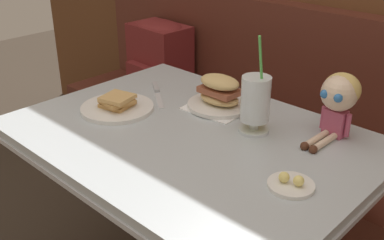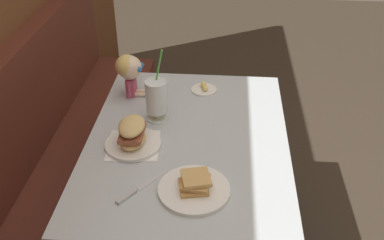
{
  "view_description": "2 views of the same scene",
  "coord_description": "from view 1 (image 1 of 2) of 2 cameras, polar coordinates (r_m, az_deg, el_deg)",
  "views": [
    {
      "loc": [
        0.89,
        -0.75,
        1.4
      ],
      "look_at": [
        0.01,
        0.17,
        0.79
      ],
      "focal_mm": 43.42,
      "sensor_mm": 36.0,
      "label": 1
    },
    {
      "loc": [
        -1.44,
        0.05,
        1.79
      ],
      "look_at": [
        -0.03,
        0.16,
        0.85
      ],
      "focal_mm": 41.64,
      "sensor_mm": 36.0,
      "label": 2
    }
  ],
  "objects": [
    {
      "name": "butter_knife",
      "position": [
        1.75,
        -4.35,
        3.63
      ],
      "size": [
        0.2,
        0.16,
        0.01
      ],
      "color": "silver",
      "rests_on": "diner_table"
    },
    {
      "name": "milkshake_glass",
      "position": [
        1.42,
        7.79,
        2.26
      ],
      "size": [
        0.1,
        0.1,
        0.31
      ],
      "color": "silver",
      "rests_on": "diner_table"
    },
    {
      "name": "sandwich_plate",
      "position": [
        1.6,
        3.39,
        3.1
      ],
      "size": [
        0.22,
        0.22,
        0.12
      ],
      "color": "white",
      "rests_on": "diner_table"
    },
    {
      "name": "butter_saucer",
      "position": [
        1.2,
        12.07,
        -7.66
      ],
      "size": [
        0.12,
        0.12,
        0.04
      ],
      "color": "white",
      "rests_on": "diner_table"
    },
    {
      "name": "seated_doll",
      "position": [
        1.44,
        17.61,
        2.79
      ],
      "size": [
        0.11,
        0.22,
        0.2
      ],
      "color": "#B74C6B",
      "rests_on": "diner_table"
    },
    {
      "name": "diner_table",
      "position": [
        1.54,
        -0.16,
        -8.08
      ],
      "size": [
        1.11,
        0.81,
        0.74
      ],
      "color": "#B2BCC1",
      "rests_on": "ground"
    },
    {
      "name": "backpack",
      "position": [
        2.39,
        -4.08,
        7.55
      ],
      "size": [
        0.31,
        0.26,
        0.41
      ],
      "color": "maroon",
      "rests_on": "booth_bench"
    },
    {
      "name": "booth_bench",
      "position": [
        2.09,
        11.92,
        -5.93
      ],
      "size": [
        2.6,
        0.48,
        1.0
      ],
      "color": "#512319",
      "rests_on": "ground"
    },
    {
      "name": "toast_plate",
      "position": [
        1.61,
        -9.16,
        1.72
      ],
      "size": [
        0.25,
        0.25,
        0.06
      ],
      "color": "white",
      "rests_on": "diner_table"
    }
  ]
}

